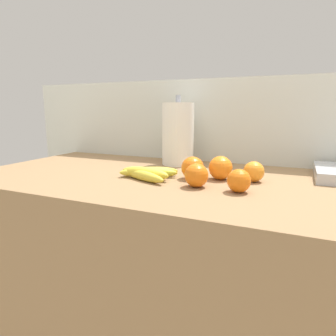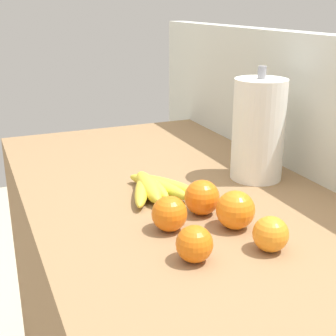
# 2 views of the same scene
# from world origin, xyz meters

# --- Properties ---
(banana_bunch) EXTENTS (0.20, 0.18, 0.04)m
(banana_bunch) POSITION_xyz_m (-0.28, -0.05, 0.96)
(banana_bunch) COLOR gold
(banana_bunch) RESTS_ON counter
(orange_center) EXTENTS (0.08, 0.08, 0.08)m
(orange_center) POSITION_xyz_m (-0.05, 0.03, 0.99)
(orange_center) COLOR orange
(orange_center) RESTS_ON counter
(orange_far_right) EXTENTS (0.07, 0.07, 0.07)m
(orange_far_right) POSITION_xyz_m (0.04, -0.10, 0.98)
(orange_far_right) COLOR orange
(orange_far_right) RESTS_ON counter
(orange_back_right) EXTENTS (0.07, 0.07, 0.07)m
(orange_back_right) POSITION_xyz_m (-0.09, -0.09, 0.98)
(orange_back_right) COLOR orange
(orange_back_right) RESTS_ON counter
(orange_right) EXTENTS (0.07, 0.07, 0.07)m
(orange_right) POSITION_xyz_m (-0.13, -0.00, 0.98)
(orange_right) COLOR orange
(orange_right) RESTS_ON counter
(orange_front) EXTENTS (0.07, 0.07, 0.07)m
(orange_front) POSITION_xyz_m (0.06, 0.04, 0.98)
(orange_front) COLOR orange
(orange_front) RESTS_ON counter
(paper_towel_roll) EXTENTS (0.13, 0.13, 0.28)m
(paper_towel_roll) POSITION_xyz_m (-0.28, 0.23, 1.07)
(paper_towel_roll) COLOR white
(paper_towel_roll) RESTS_ON counter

